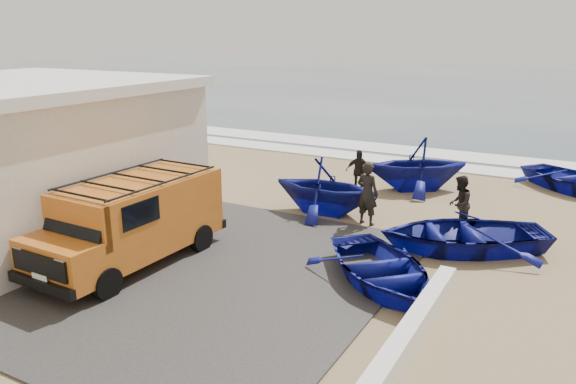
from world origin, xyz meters
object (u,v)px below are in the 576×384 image
at_px(building, 3,156).
at_px(fisherman_back, 358,171).
at_px(fisherman_front, 367,194).
at_px(boat_near_right, 463,234).
at_px(boat_far_right, 574,179).
at_px(boat_near_left, 380,268).
at_px(boat_far_left, 417,164).
at_px(van, 133,218).
at_px(fisherman_middle, 459,204).
at_px(boat_mid_left, 325,186).
at_px(parapet, 407,339).

distance_m(building, fisherman_back, 11.53).
height_order(building, fisherman_front, building).
relative_size(boat_near_right, boat_far_right, 1.05).
relative_size(building, boat_near_left, 2.40).
relative_size(boat_near_left, boat_far_left, 1.05).
height_order(van, fisherman_middle, van).
xyz_separation_m(fisherman_middle, fisherman_back, (-4.12, 2.42, -0.05)).
bearing_deg(boat_mid_left, boat_near_right, -103.54).
height_order(boat_near_left, fisherman_front, fisherman_front).
bearing_deg(boat_far_left, boat_near_left, -23.79).
bearing_deg(parapet, boat_near_left, 119.73).
distance_m(boat_far_left, fisherman_front, 4.50).
bearing_deg(parapet, boat_far_left, 105.82).
relative_size(van, boat_far_left, 1.39).
bearing_deg(fisherman_front, boat_far_right, -116.79).
relative_size(building, boat_near_right, 2.12).
relative_size(parapet, boat_near_right, 1.36).
xyz_separation_m(parapet, fisherman_middle, (-0.68, 7.06, 0.56)).
bearing_deg(boat_near_right, building, -98.76).
height_order(building, boat_near_left, building).
xyz_separation_m(van, boat_mid_left, (2.47, 5.94, -0.28)).
relative_size(building, fisherman_back, 5.99).
height_order(van, boat_near_right, van).
distance_m(van, boat_mid_left, 6.44).
relative_size(boat_far_left, fisherman_back, 2.37).
relative_size(boat_far_left, fisherman_middle, 2.24).
height_order(building, fisherman_back, building).
bearing_deg(boat_mid_left, boat_near_left, -141.37).
height_order(boat_mid_left, boat_far_left, boat_far_left).
bearing_deg(fisherman_middle, building, -63.49).
height_order(boat_far_right, fisherman_back, fisherman_back).
xyz_separation_m(boat_near_right, fisherman_middle, (-0.44, 1.46, 0.37)).
bearing_deg(fisherman_back, fisherman_middle, -39.93).
xyz_separation_m(boat_mid_left, fisherman_back, (-0.00, 2.82, -0.12)).
bearing_deg(boat_near_right, boat_far_left, 179.06).
bearing_deg(boat_far_right, boat_mid_left, 174.28).
distance_m(boat_mid_left, fisherman_front, 1.60).
relative_size(boat_far_left, boat_far_right, 0.89).
height_order(fisherman_front, fisherman_back, fisherman_front).
distance_m(boat_near_left, boat_far_left, 8.49).
distance_m(boat_mid_left, boat_far_right, 9.68).
bearing_deg(fisherman_middle, van, -46.78).
distance_m(van, boat_far_left, 10.94).
height_order(boat_near_left, boat_far_left, boat_far_left).
relative_size(building, parapet, 1.57).
height_order(parapet, fisherman_back, fisherman_back).
relative_size(boat_far_left, fisherman_front, 1.92).
bearing_deg(boat_near_left, fisherman_back, 71.94).
distance_m(boat_far_right, fisherman_middle, 6.98).
height_order(boat_near_right, boat_far_left, boat_far_left).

